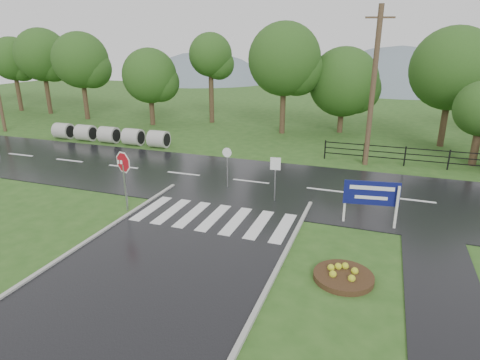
% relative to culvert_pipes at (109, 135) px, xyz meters
% --- Properties ---
extents(ground, '(120.00, 120.00, 0.00)m').
position_rel_culvert_pipes_xyz_m(ground, '(12.72, -15.00, -0.60)').
color(ground, '#2B521B').
rests_on(ground, ground).
extents(main_road, '(90.00, 8.00, 0.04)m').
position_rel_culvert_pipes_xyz_m(main_road, '(12.72, -5.00, -0.60)').
color(main_road, black).
rests_on(main_road, ground).
extents(walkway, '(2.20, 11.00, 0.04)m').
position_rel_culvert_pipes_xyz_m(walkway, '(21.22, -11.00, -0.60)').
color(walkway, black).
rests_on(walkway, ground).
extents(crosswalk, '(6.50, 2.80, 0.02)m').
position_rel_culvert_pipes_xyz_m(crosswalk, '(12.72, -10.00, -0.54)').
color(crosswalk, silver).
rests_on(crosswalk, ground).
extents(fence_west, '(9.58, 0.08, 1.20)m').
position_rel_culvert_pipes_xyz_m(fence_west, '(20.47, 1.00, 0.12)').
color(fence_west, black).
rests_on(fence_west, ground).
extents(hills, '(102.00, 48.00, 48.00)m').
position_rel_culvert_pipes_xyz_m(hills, '(16.21, 50.00, -16.14)').
color(hills, slate).
rests_on(hills, ground).
extents(treeline, '(83.20, 5.20, 10.00)m').
position_rel_culvert_pipes_xyz_m(treeline, '(13.72, 9.00, -0.60)').
color(treeline, '#204716').
rests_on(treeline, ground).
extents(culvert_pipes, '(9.70, 1.20, 1.20)m').
position_rel_culvert_pipes_xyz_m(culvert_pipes, '(0.00, 0.00, 0.00)').
color(culvert_pipes, '#9E9B93').
rests_on(culvert_pipes, ground).
extents(stop_sign, '(1.20, 0.43, 2.84)m').
position_rel_culvert_pipes_xyz_m(stop_sign, '(8.76, -10.44, 1.37)').
color(stop_sign, '#939399').
rests_on(stop_sign, ground).
extents(estate_billboard, '(2.14, 0.37, 1.88)m').
position_rel_culvert_pipes_xyz_m(estate_billboard, '(18.87, -8.47, 0.70)').
color(estate_billboard, silver).
rests_on(estate_billboard, ground).
extents(flower_bed, '(1.86, 1.86, 0.37)m').
position_rel_culvert_pipes_xyz_m(flower_bed, '(18.34, -12.86, -0.46)').
color(flower_bed, '#332111').
rests_on(flower_bed, ground).
extents(reg_sign_small, '(0.47, 0.08, 2.14)m').
position_rel_culvert_pipes_xyz_m(reg_sign_small, '(14.62, -7.27, 0.92)').
color(reg_sign_small, '#939399').
rests_on(reg_sign_small, ground).
extents(reg_sign_round, '(0.49, 0.06, 2.10)m').
position_rel_culvert_pipes_xyz_m(reg_sign_round, '(11.84, -6.20, 0.74)').
color(reg_sign_round, '#939399').
rests_on(reg_sign_round, ground).
extents(utility_pole_east, '(1.58, 0.53, 9.05)m').
position_rel_culvert_pipes_xyz_m(utility_pole_east, '(18.24, 0.50, 4.00)').
color(utility_pole_east, '#473523').
rests_on(utility_pole_east, ground).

